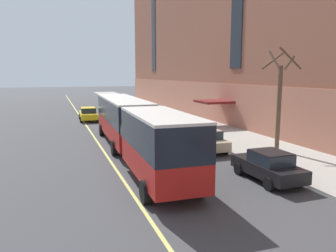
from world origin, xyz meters
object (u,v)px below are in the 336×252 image
parked_car_black_6 (268,166)px  street_tree_mid_block (279,99)px  taxi_cab (88,114)px  parked_car_champagne_4 (143,113)px  parked_car_green_5 (126,106)px  fire_hydrant (186,126)px  parked_car_champagne_1 (165,122)px  city_bus (133,125)px  parked_car_champagne_3 (206,140)px

parked_car_black_6 → street_tree_mid_block: (4.33, 4.91, 2.91)m
taxi_cab → street_tree_mid_block: bearing=-62.4°
parked_car_champagne_4 → taxi_cab: size_ratio=0.94×
parked_car_green_5 → parked_car_champagne_4: bearing=-90.0°
street_tree_mid_block → fire_hydrant: size_ratio=9.66×
parked_car_green_5 → taxi_cab: 10.27m
parked_car_champagne_1 → street_tree_mid_block: (4.34, -11.31, 2.91)m
city_bus → fire_hydrant: city_bus is taller
parked_car_champagne_1 → parked_car_champagne_4: 7.81m
parked_car_champagne_4 → street_tree_mid_block: 19.83m
city_bus → taxi_cab: city_bus is taller
city_bus → parked_car_green_5: bearing=78.8°
street_tree_mid_block → parked_car_green_5: bearing=98.7°
street_tree_mid_block → parked_car_black_6: bearing=-131.4°
parked_car_champagne_4 → parked_car_green_5: bearing=90.0°
parked_car_champagne_4 → parked_car_champagne_3: bearing=-90.0°
parked_car_green_5 → parked_car_champagne_3: bearing=-90.0°
city_bus → parked_car_champagne_4: 17.54m
parked_car_champagne_3 → parked_car_champagne_4: bearing=90.0°
parked_car_champagne_4 → parked_car_black_6: same height
parked_car_champagne_3 → street_tree_mid_block: size_ratio=0.64×
parked_car_champagne_3 → street_tree_mid_block: bearing=-25.9°
parked_car_champagne_3 → parked_car_green_5: same height
parked_car_green_5 → taxi_cab: same height
parked_car_champagne_3 → parked_car_champagne_4: (-0.00, 16.99, 0.00)m
fire_hydrant → parked_car_champagne_3: bearing=-102.2°
taxi_cab → parked_car_green_5: bearing=52.3°
parked_car_champagne_1 → parked_car_green_5: size_ratio=1.12×
parked_car_champagne_3 → fire_hydrant: (1.68, 7.77, -0.29)m
parked_car_champagne_3 → parked_car_green_5: 26.40m
parked_car_black_6 → parked_car_green_5: bearing=90.1°
parked_car_green_5 → street_tree_mid_block: size_ratio=0.62×
parked_car_green_5 → parked_car_black_6: (0.06, -33.44, 0.00)m
city_bus → parked_car_black_6: size_ratio=4.62×
fire_hydrant → parked_car_green_5: bearing=95.2°
parked_car_champagne_3 → parked_car_champagne_4: same height
parked_car_green_5 → parked_car_black_6: size_ratio=1.02×
parked_car_champagne_3 → taxi_cab: size_ratio=0.91×
parked_car_black_6 → fire_hydrant: bearing=83.7°
parked_car_champagne_1 → parked_car_black_6: 16.22m
parked_car_champagne_3 → parked_car_black_6: (0.05, -7.04, -0.00)m
parked_car_champagne_4 → parked_car_black_6: bearing=-89.9°
city_bus → taxi_cab: size_ratio=4.03×
city_bus → parked_car_champagne_3: (5.19, -0.29, -1.28)m
parked_car_champagne_1 → parked_car_champagne_4: same height
parked_car_champagne_1 → parked_car_champagne_4: size_ratio=1.05×
parked_car_champagne_4 → parked_car_green_5: size_ratio=1.06×
city_bus → parked_car_green_5: city_bus is taller
parked_car_green_5 → street_tree_mid_block: (4.38, -28.53, 2.91)m
taxi_cab → parked_car_black_6: bearing=-75.9°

